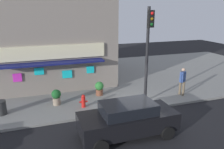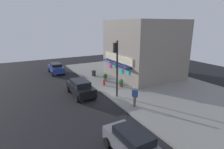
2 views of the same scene
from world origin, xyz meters
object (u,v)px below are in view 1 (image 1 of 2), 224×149
Objects in this scene: potted_plant_by_doorway at (99,88)px; parked_car_black at (128,119)px; pedestrian at (182,80)px; potted_plant_by_window at (56,97)px; traffic_light at (148,44)px; trash_can at (1,108)px; fire_hydrant at (83,101)px.

parked_car_black is at bearing -90.41° from potted_plant_by_doorway.
potted_plant_by_window is at bearing 172.81° from pedestrian.
parked_car_black is (-0.04, -5.06, 0.21)m from potted_plant_by_doorway.
traffic_light reaches higher than potted_plant_by_window.
parked_car_black reaches higher than trash_can.
potted_plant_by_window is at bearing 6.90° from trash_can.
traffic_light is 4.88m from parked_car_black.
trash_can is 6.01m from potted_plant_by_doorway.
traffic_light is at bearing -6.78° from trash_can.
parked_car_black is at bearing -34.20° from trash_can.
fire_hydrant is 0.17× the size of parked_car_black.
fire_hydrant is 4.52m from trash_can.
trash_can is 7.12m from parked_car_black.
fire_hydrant is 0.42× the size of pedestrian.
fire_hydrant is 6.74m from pedestrian.
traffic_light is 4.49m from potted_plant_by_doorway.
pedestrian is 6.29m from parked_car_black.
traffic_light is at bearing -40.22° from potted_plant_by_doorway.
potted_plant_by_doorway is 2.98m from potted_plant_by_window.
potted_plant_by_window reaches higher than trash_can.
traffic_light is at bearing 50.50° from parked_car_black.
traffic_light reaches higher than potted_plant_by_doorway.
traffic_light reaches higher than fire_hydrant.
traffic_light is 6.12× the size of potted_plant_by_doorway.
fire_hydrant is 2.13m from potted_plant_by_doorway.
parked_car_black is at bearing -129.50° from traffic_light.
pedestrian is at bearing 6.56° from traffic_light.
potted_plant_by_doorway reaches higher than trash_can.
parked_car_black is (1.38, -3.49, 0.34)m from fire_hydrant.
potted_plant_by_doorway is at bearing 139.78° from traffic_light.
trash_can is at bearing 176.60° from pedestrian.
parked_car_black is at bearing -68.35° from fire_hydrant.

